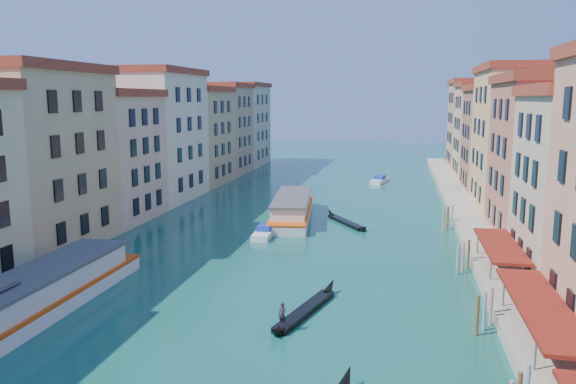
{
  "coord_description": "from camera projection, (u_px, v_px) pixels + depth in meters",
  "views": [
    {
      "loc": [
        12.84,
        -13.66,
        16.29
      ],
      "look_at": [
        2.05,
        40.5,
        7.04
      ],
      "focal_mm": 35.0,
      "sensor_mm": 36.0,
      "label": 1
    }
  ],
  "objects": [
    {
      "name": "left_bank_palazzos",
      "position": [
        137.0,
        143.0,
        84.35
      ],
      "size": [
        12.8,
        128.4,
        21.0
      ],
      "color": "tan",
      "rests_on": "ground"
    },
    {
      "name": "right_bank_palazzos",
      "position": [
        532.0,
        149.0,
        73.86
      ],
      "size": [
        12.8,
        128.4,
        21.0
      ],
      "color": "#A54C3E",
      "rests_on": "ground"
    },
    {
      "name": "quay",
      "position": [
        465.0,
        215.0,
        76.93
      ],
      "size": [
        4.0,
        140.0,
        1.0
      ],
      "primitive_type": "cube",
      "color": "gray",
      "rests_on": "ground"
    },
    {
      "name": "restaurant_awnings",
      "position": [
        543.0,
        309.0,
        35.86
      ],
      "size": [
        3.2,
        44.55,
        3.12
      ],
      "color": "maroon",
      "rests_on": "ground"
    },
    {
      "name": "mooring_poles_right",
      "position": [
        479.0,
        299.0,
        42.34
      ],
      "size": [
        1.44,
        54.24,
        3.2
      ],
      "color": "#52371C",
      "rests_on": "ground"
    },
    {
      "name": "vaporetto_near",
      "position": [
        48.0,
        289.0,
        44.14
      ],
      "size": [
        4.98,
        21.74,
        3.23
      ],
      "rotation": [
        0.0,
        0.0,
        -0.0
      ],
      "color": "white",
      "rests_on": "ground"
    },
    {
      "name": "vaporetto_far",
      "position": [
        292.0,
        208.0,
        76.87
      ],
      "size": [
        7.24,
        21.67,
        3.16
      ],
      "rotation": [
        0.0,
        0.0,
        0.11
      ],
      "color": "silver",
      "rests_on": "ground"
    },
    {
      "name": "gondola_fore",
      "position": [
        305.0,
        308.0,
        42.94
      ],
      "size": [
        4.02,
        11.59,
        2.35
      ],
      "rotation": [
        0.0,
        0.0,
        -0.27
      ],
      "color": "black",
      "rests_on": "ground"
    },
    {
      "name": "gondola_far",
      "position": [
        345.0,
        221.0,
        73.72
      ],
      "size": [
        6.94,
        10.28,
        1.65
      ],
      "rotation": [
        0.0,
        0.0,
        0.56
      ],
      "color": "black",
      "rests_on": "ground"
    },
    {
      "name": "motorboat_mid",
      "position": [
        264.0,
        232.0,
        67.11
      ],
      "size": [
        2.19,
        6.31,
        1.29
      ],
      "rotation": [
        0.0,
        0.0,
        0.04
      ],
      "color": "white",
      "rests_on": "ground"
    },
    {
      "name": "motorboat_far",
      "position": [
        379.0,
        180.0,
        109.48
      ],
      "size": [
        3.47,
        6.73,
        1.33
      ],
      "rotation": [
        0.0,
        0.0,
        -0.24
      ],
      "color": "white",
      "rests_on": "ground"
    }
  ]
}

